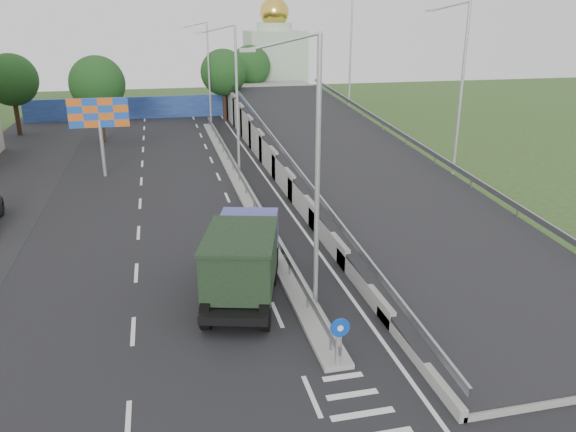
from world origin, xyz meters
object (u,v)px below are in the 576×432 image
object	(u,v)px
sign_bollard	(339,341)
lamp_post_far	(207,68)
dump_truck	(243,258)
lamp_post_near	(312,165)
billboard	(99,117)
lamp_post_mid	(234,93)
church	(275,61)

from	to	relation	value
sign_bollard	lamp_post_far	distance (m)	44.08
dump_truck	lamp_post_near	bearing A→B (deg)	-25.41
billboard	lamp_post_mid	bearing A→B (deg)	-12.38
lamp_post_mid	dump_truck	world-z (taller)	lamp_post_mid
church	dump_truck	xyz separation A→B (m)	(-12.15, -52.06, -3.66)
sign_bollard	dump_truck	xyz separation A→B (m)	(-2.15, 5.77, 0.62)
sign_bollard	lamp_post_near	world-z (taller)	lamp_post_near
church	billboard	world-z (taller)	church
sign_bollard	dump_truck	distance (m)	6.19
lamp_post_mid	church	world-z (taller)	church
lamp_post_mid	lamp_post_far	world-z (taller)	same
church	billboard	xyz separation A→B (m)	(-19.00, -32.00, -1.12)
sign_bollard	lamp_post_near	xyz separation A→B (m)	(0.11, 3.83, 4.77)
lamp_post_near	lamp_post_far	bearing A→B (deg)	90.00
lamp_post_mid	lamp_post_far	xyz separation A→B (m)	(0.00, 20.00, 0.00)
billboard	dump_truck	xyz separation A→B (m)	(6.85, -20.06, -2.54)
billboard	dump_truck	distance (m)	21.35
lamp_post_near	church	bearing A→B (deg)	79.62
lamp_post_near	lamp_post_mid	distance (m)	20.00
sign_bollard	billboard	xyz separation A→B (m)	(-9.00, 25.83, 3.15)
sign_bollard	lamp_post_near	distance (m)	6.12
sign_bollard	lamp_post_mid	xyz separation A→B (m)	(0.11, 23.83, 4.77)
sign_bollard	billboard	size ratio (longest dim) A/B	0.30
lamp_post_near	lamp_post_mid	world-z (taller)	same
lamp_post_far	dump_truck	size ratio (longest dim) A/B	1.41
lamp_post_near	church	world-z (taller)	church
lamp_post_mid	lamp_post_far	bearing A→B (deg)	90.00
sign_bollard	billboard	bearing A→B (deg)	109.21
sign_bollard	lamp_post_far	xyz separation A→B (m)	(0.11, 43.83, 4.77)
lamp_post_mid	dump_truck	distance (m)	18.67
lamp_post_far	lamp_post_near	bearing A→B (deg)	-90.00
lamp_post_near	dump_truck	size ratio (longest dim) A/B	1.41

